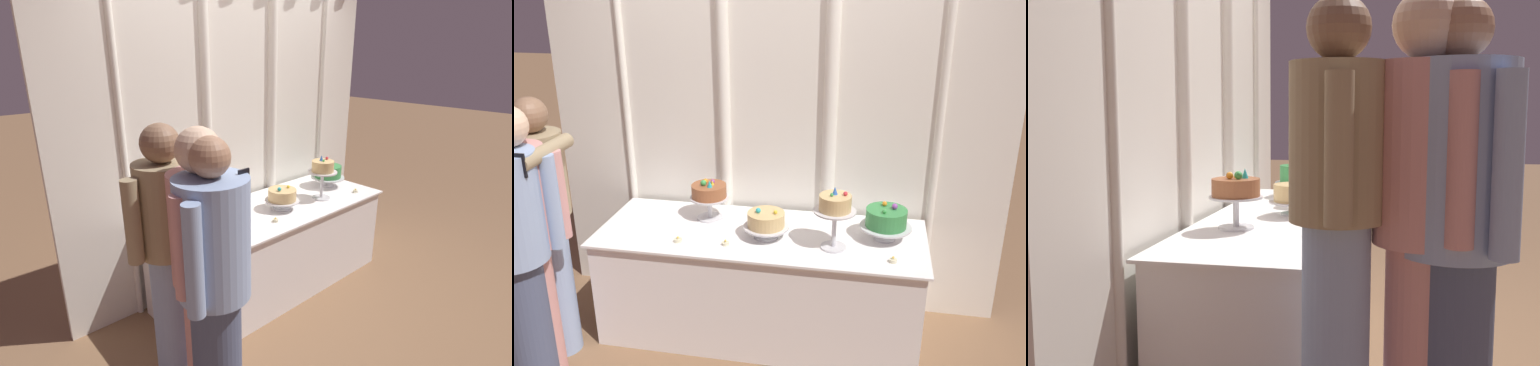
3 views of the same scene
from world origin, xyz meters
The scene contains 13 objects.
ground_plane centered at (0.00, 0.00, 0.00)m, with size 24.00×24.00×0.00m, color #846042.
draped_curtain centered at (0.01, 0.54, 1.50)m, with size 3.13×0.16×2.87m.
cake_table centered at (0.00, 0.10, 0.37)m, with size 2.08×0.78×0.73m.
cake_display_leftmost centered at (-0.38, 0.25, 0.92)m, with size 0.26×0.26×0.29m.
cake_display_midleft centered at (0.05, 0.04, 0.84)m, with size 0.28×0.28×0.20m.
cake_display_midright centered at (0.47, -0.02, 1.00)m, with size 0.25×0.25×0.39m.
cake_display_rightmost centered at (0.78, 0.15, 0.87)m, with size 0.32×0.32×0.24m.
tealight_far_left centered at (-0.47, -0.12, 0.74)m, with size 0.05×0.05×0.04m.
tealight_near_left centered at (-0.18, -0.11, 0.74)m, with size 0.04×0.04×0.04m.
tealight_near_right centered at (0.82, -0.14, 0.75)m, with size 0.04×0.04×0.04m.
guest_girl_blue_dress centered at (-1.21, -0.34, 0.92)m, with size 0.47×0.59×1.65m.
guest_man_pink_jacket centered at (-1.17, -0.60, 0.92)m, with size 0.43×0.43×1.67m.
guest_man_dark_suit centered at (-1.17, -0.70, 0.89)m, with size 0.50×0.50×1.64m.
Camera 3 is at (-3.08, -0.55, 1.30)m, focal length 41.90 mm.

